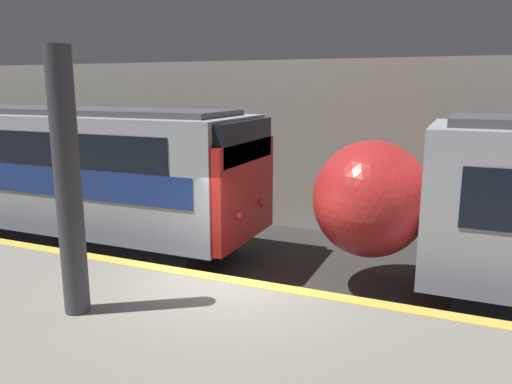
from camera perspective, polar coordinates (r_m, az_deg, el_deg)
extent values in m
plane|color=#33302D|center=(9.54, -2.81, -15.01)|extent=(120.00, 120.00, 0.00)
cube|color=gray|center=(7.70, -10.10, -18.24)|extent=(40.00, 4.24, 0.97)
cube|color=#EAD14C|center=(9.02, -3.29, -9.90)|extent=(40.00, 0.30, 0.01)
cube|color=#B2AD9E|center=(14.92, 8.41, 5.03)|extent=(50.00, 0.15, 5.08)
cylinder|color=#47474C|center=(7.72, -20.69, 0.76)|extent=(0.38, 0.38, 3.93)
ellipsoid|color=red|center=(10.71, 13.02, -0.71)|extent=(2.42, 2.78, 2.44)
sphere|color=#F2EFCC|center=(11.01, 8.05, -2.50)|extent=(0.20, 0.20, 0.20)
cube|color=red|center=(11.57, -1.28, 0.10)|extent=(0.25, 2.96, 2.32)
cube|color=black|center=(11.38, -1.31, 5.83)|extent=(0.25, 2.66, 0.93)
sphere|color=#EA4C42|center=(11.00, -1.99, -2.71)|extent=(0.18, 0.18, 0.18)
sphere|color=#EA4C42|center=(12.21, 0.70, -1.21)|extent=(0.18, 0.18, 0.18)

